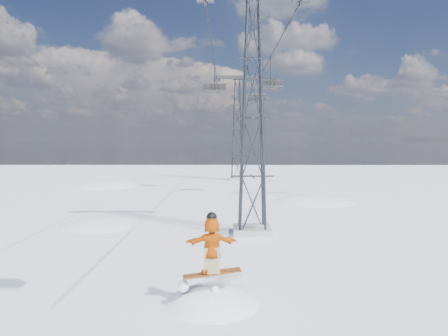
# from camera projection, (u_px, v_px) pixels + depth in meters

# --- Properties ---
(ground) EXTENTS (120.00, 120.00, 0.00)m
(ground) POSITION_uv_depth(u_px,v_px,m) (242.00, 300.00, 11.13)
(ground) COLOR white
(ground) RESTS_ON ground
(snow_terrain) EXTENTS (39.00, 37.00, 22.00)m
(snow_terrain) POSITION_uv_depth(u_px,v_px,m) (174.00, 310.00, 33.02)
(snow_terrain) COLOR white
(snow_terrain) RESTS_ON ground
(lift_tower_near) EXTENTS (5.20, 1.80, 11.43)m
(lift_tower_near) POSITION_uv_depth(u_px,v_px,m) (253.00, 119.00, 18.72)
(lift_tower_near) COLOR #999999
(lift_tower_near) RESTS_ON ground
(lift_tower_far) EXTENTS (5.20, 1.80, 11.43)m
(lift_tower_far) POSITION_uv_depth(u_px,v_px,m) (237.00, 131.00, 43.66)
(lift_tower_far) COLOR #999999
(lift_tower_far) RESTS_ON ground
(haul_cables) EXTENTS (4.46, 51.00, 0.06)m
(haul_cables) POSITION_uv_depth(u_px,v_px,m) (243.00, 54.00, 29.82)
(haul_cables) COLOR black
(haul_cables) RESTS_ON ground
(lift_chair_mid) EXTENTS (2.02, 0.58, 2.51)m
(lift_chair_mid) POSITION_uv_depth(u_px,v_px,m) (271.00, 83.00, 30.77)
(lift_chair_mid) COLOR black
(lift_chair_mid) RESTS_ON ground
(lift_chair_far) EXTENTS (1.93, 0.55, 2.39)m
(lift_chair_far) POSITION_uv_depth(u_px,v_px,m) (215.00, 88.00, 34.06)
(lift_chair_far) COLOR black
(lift_chair_far) RESTS_ON ground
(lift_chair_extra) EXTENTS (1.96, 0.56, 2.42)m
(lift_chair_extra) POSITION_uv_depth(u_px,v_px,m) (258.00, 98.00, 42.54)
(lift_chair_extra) COLOR black
(lift_chair_extra) RESTS_ON ground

